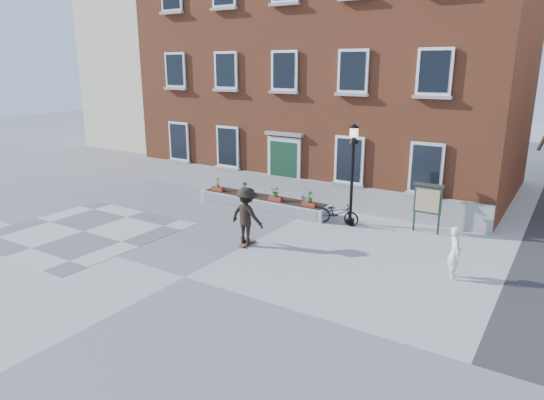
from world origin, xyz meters
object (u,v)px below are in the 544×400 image
Objects in this scene: bicycle at (337,213)px; notice_board at (428,200)px; skateboarder at (247,216)px; lamp_post at (353,160)px; bystander at (455,253)px.

notice_board is (3.20, 0.88, 0.80)m from bicycle.
bicycle is 0.85× the size of skateboarder.
skateboarder is (-2.06, -4.08, -1.48)m from lamp_post.
lamp_post is at bearing -168.81° from notice_board.
skateboarder is at bearing -116.79° from lamp_post.
lamp_post is at bearing -57.03° from bicycle.
lamp_post is 2.10× the size of notice_board.
skateboarder is at bearing 71.28° from bystander.
skateboarder is (-6.65, -1.03, 0.28)m from bystander.
skateboarder is at bearing 150.98° from bicycle.
bystander is 0.84× the size of notice_board.
bystander is 6.73m from skateboarder.
lamp_post reaches higher than bicycle.
notice_board is at bearing 11.19° from lamp_post.
bystander is 5.78m from lamp_post.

